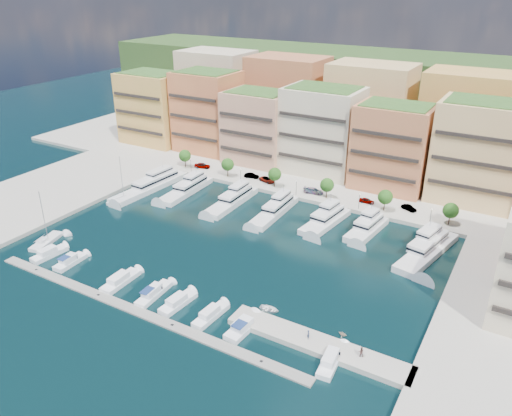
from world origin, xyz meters
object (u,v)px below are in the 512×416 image
object	(u,v)px
lamppost_0	(191,163)
yacht_6	(428,249)
person_0	(308,334)
sailboat_0	(46,242)
yacht_4	(326,220)
cruiser_6	(211,315)
lamppost_2	(296,185)
yacht_3	(276,209)
car_4	(367,201)
tree_3	(327,185)
lamppost_1	(241,173)
yacht_5	(368,227)
person_1	(361,352)
car_1	(252,176)
tree_5	(451,211)
yacht_2	(233,199)
cruiser_1	(70,262)
lamppost_3	(359,199)
car_5	(409,208)
cruiser_9	(331,361)
yacht_0	(152,185)
cruiser_7	(243,327)
car_3	(313,191)
car_0	(202,165)
cruiser_3	(120,281)
cruiser_4	(154,294)
car_2	(267,180)
sailboat_2	(123,200)
tender_3	(343,334)
tree_0	(185,156)
cruiser_0	(49,254)
yacht_1	(188,189)
cruiser_5	(178,303)
tree_4	(385,197)
lamppost_4	(431,214)
tree_2	(275,174)

from	to	relation	value
lamppost_0	yacht_6	bearing A→B (deg)	-9.63
person_0	sailboat_0	bearing A→B (deg)	50.42
yacht_4	cruiser_6	distance (m)	45.54
lamppost_2	sailboat_0	xyz separation A→B (m)	(-38.19, -52.15, -3.52)
yacht_3	car_4	distance (m)	24.79
tree_3	lamppost_1	size ratio (longest dim) A/B	1.35
yacht_5	car_4	xyz separation A→B (m)	(-4.99, 13.84, 0.46)
person_1	car_1	bearing A→B (deg)	-68.94
lamppost_1	yacht_3	size ratio (longest dim) A/B	0.20
tree_5	yacht_2	distance (m)	55.05
cruiser_1	car_4	world-z (taller)	car_4
lamppost_3	yacht_5	size ratio (longest dim) A/B	0.26
person_1	car_5	bearing A→B (deg)	-104.68
cruiser_9	cruiser_6	bearing A→B (deg)	179.99
yacht_0	cruiser_7	world-z (taller)	yacht_0
lamppost_1	car_3	size ratio (longest dim) A/B	0.77
car_0	car_4	xyz separation A→B (m)	(53.46, 0.30, -0.17)
lamppost_3	car_4	world-z (taller)	lamppost_3
cruiser_1	cruiser_3	distance (m)	14.55
tree_5	cruiser_4	distance (m)	72.35
cruiser_1	cruiser_7	world-z (taller)	same
lamppost_1	yacht_0	bearing A→B (deg)	-144.89
yacht_0	car_2	world-z (taller)	yacht_0
sailboat_2	person_1	size ratio (longest dim) A/B	7.22
lamppost_0	tender_3	xyz separation A→B (m)	(68.68, -48.48, -3.42)
yacht_6	tree_0	bearing A→B (deg)	169.23
cruiser_7	car_1	bearing A→B (deg)	119.58
tree_0	car_5	xyz separation A→B (m)	(69.52, 3.26, -3.06)
yacht_6	cruiser_0	xyz separation A→B (m)	(-71.30, -43.13, -0.66)
yacht_3	car_1	xyz separation A→B (m)	(-16.91, 16.27, 0.52)
tender_3	cruiser_9	bearing A→B (deg)	-166.68
yacht_1	car_5	world-z (taller)	yacht_1
tree_3	yacht_3	distance (m)	16.49
yacht_4	car_5	xyz separation A→B (m)	(16.11, 15.91, 0.59)
cruiser_7	cruiser_3	bearing A→B (deg)	179.99
lamppost_3	yacht_5	world-z (taller)	yacht_5
yacht_3	sailboat_2	world-z (taller)	sailboat_2
cruiser_3	cruiser_4	distance (m)	8.65
cruiser_5	car_1	world-z (taller)	car_1
tree_4	car_1	world-z (taller)	tree_4
tree_3	yacht_6	bearing A→B (deg)	-26.05
yacht_0	car_5	world-z (taller)	yacht_0
sailboat_2	car_1	xyz separation A→B (m)	(22.51, 30.58, 1.41)
lamppost_4	cruiser_7	world-z (taller)	lamppost_4
yacht_0	cruiser_1	bearing A→B (deg)	-72.71
lamppost_0	lamppost_2	bearing A→B (deg)	0.00
cruiser_6	cruiser_7	bearing A→B (deg)	-0.13
lamppost_2	yacht_2	distance (m)	17.77
cruiser_1	car_0	world-z (taller)	car_0
tree_2	yacht_4	xyz separation A→B (m)	(21.41, -12.65, -3.65)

